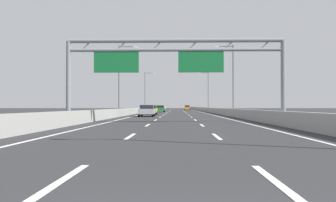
{
  "coord_description": "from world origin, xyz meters",
  "views": [
    {
      "loc": [
        0.16,
        -2.78,
        1.27
      ],
      "look_at": [
        -1.48,
        62.51,
        2.18
      ],
      "focal_mm": 39.22,
      "sensor_mm": 36.0,
      "label": 1
    }
  ],
  "objects_px": {
    "streetlamp_left_far": "(146,89)",
    "silver_car": "(147,111)",
    "streetlamp_right_far": "(207,89)",
    "green_car": "(160,109)",
    "streetlamp_right_mid": "(232,75)",
    "yellow_car": "(150,110)",
    "sign_gantry": "(171,59)",
    "streetlamp_left_mid": "(121,76)",
    "orange_car": "(187,108)"
  },
  "relations": [
    {
      "from": "streetlamp_left_far",
      "to": "silver_car",
      "type": "height_order",
      "value": "streetlamp_left_far"
    },
    {
      "from": "streetlamp_right_far",
      "to": "green_car",
      "type": "relative_size",
      "value": 2.09
    },
    {
      "from": "streetlamp_right_mid",
      "to": "streetlamp_right_far",
      "type": "bearing_deg",
      "value": 90.0
    },
    {
      "from": "streetlamp_left_far",
      "to": "silver_car",
      "type": "distance_m",
      "value": 45.24
    },
    {
      "from": "yellow_car",
      "to": "streetlamp_left_far",
      "type": "bearing_deg",
      "value": 95.99
    },
    {
      "from": "sign_gantry",
      "to": "streetlamp_left_mid",
      "type": "bearing_deg",
      "value": 108.16
    },
    {
      "from": "sign_gantry",
      "to": "streetlamp_right_far",
      "type": "relative_size",
      "value": 1.74
    },
    {
      "from": "sign_gantry",
      "to": "yellow_car",
      "type": "bearing_deg",
      "value": 97.54
    },
    {
      "from": "sign_gantry",
      "to": "streetlamp_right_far",
      "type": "distance_m",
      "value": 61.98
    },
    {
      "from": "orange_car",
      "to": "green_car",
      "type": "bearing_deg",
      "value": -99.36
    },
    {
      "from": "streetlamp_right_far",
      "to": "yellow_car",
      "type": "relative_size",
      "value": 2.06
    },
    {
      "from": "streetlamp_left_mid",
      "to": "orange_car",
      "type": "xyz_separation_m",
      "value": [
        10.84,
        69.92,
        -4.61
      ]
    },
    {
      "from": "streetlamp_left_mid",
      "to": "silver_car",
      "type": "height_order",
      "value": "streetlamp_left_mid"
    },
    {
      "from": "orange_car",
      "to": "green_car",
      "type": "height_order",
      "value": "orange_car"
    },
    {
      "from": "streetlamp_left_mid",
      "to": "streetlamp_left_far",
      "type": "bearing_deg",
      "value": 90.0
    },
    {
      "from": "silver_car",
      "to": "yellow_car",
      "type": "distance_m",
      "value": 9.84
    },
    {
      "from": "sign_gantry",
      "to": "streetlamp_left_far",
      "type": "xyz_separation_m",
      "value": [
        -7.18,
        61.49,
        0.58
      ]
    },
    {
      "from": "streetlamp_right_far",
      "to": "orange_car",
      "type": "distance_m",
      "value": 30.94
    },
    {
      "from": "streetlamp_left_mid",
      "to": "streetlamp_right_far",
      "type": "relative_size",
      "value": 1.0
    },
    {
      "from": "streetlamp_left_mid",
      "to": "green_car",
      "type": "xyz_separation_m",
      "value": [
        4.06,
        28.77,
        -4.65
      ]
    },
    {
      "from": "streetlamp_right_far",
      "to": "yellow_car",
      "type": "bearing_deg",
      "value": -107.83
    },
    {
      "from": "streetlamp_right_mid",
      "to": "green_car",
      "type": "xyz_separation_m",
      "value": [
        -10.88,
        28.77,
        -4.65
      ]
    },
    {
      "from": "sign_gantry",
      "to": "orange_car",
      "type": "distance_m",
      "value": 91.97
    },
    {
      "from": "streetlamp_left_mid",
      "to": "green_car",
      "type": "bearing_deg",
      "value": 81.98
    },
    {
      "from": "orange_car",
      "to": "streetlamp_left_mid",
      "type": "bearing_deg",
      "value": -98.81
    },
    {
      "from": "silver_car",
      "to": "yellow_car",
      "type": "height_order",
      "value": "silver_car"
    },
    {
      "from": "streetlamp_left_far",
      "to": "yellow_car",
      "type": "height_order",
      "value": "streetlamp_left_far"
    },
    {
      "from": "streetlamp_right_mid",
      "to": "yellow_car",
      "type": "relative_size",
      "value": 2.06
    },
    {
      "from": "streetlamp_right_mid",
      "to": "streetlamp_right_far",
      "type": "relative_size",
      "value": 1.0
    },
    {
      "from": "streetlamp_right_mid",
      "to": "silver_car",
      "type": "distance_m",
      "value": 13.01
    },
    {
      "from": "sign_gantry",
      "to": "green_car",
      "type": "distance_m",
      "value": 50.91
    },
    {
      "from": "streetlamp_left_mid",
      "to": "silver_car",
      "type": "distance_m",
      "value": 8.05
    },
    {
      "from": "streetlamp_left_mid",
      "to": "streetlamp_right_far",
      "type": "bearing_deg",
      "value": 69.34
    },
    {
      "from": "streetlamp_left_mid",
      "to": "silver_car",
      "type": "xyz_separation_m",
      "value": [
        3.97,
        -5.22,
        -4.67
      ]
    },
    {
      "from": "sign_gantry",
      "to": "streetlamp_left_mid",
      "type": "xyz_separation_m",
      "value": [
        -7.18,
        21.88,
        0.58
      ]
    },
    {
      "from": "sign_gantry",
      "to": "orange_car",
      "type": "relative_size",
      "value": 3.95
    },
    {
      "from": "streetlamp_left_far",
      "to": "streetlamp_right_far",
      "type": "bearing_deg",
      "value": 0.0
    },
    {
      "from": "streetlamp_right_mid",
      "to": "orange_car",
      "type": "bearing_deg",
      "value": 93.35
    },
    {
      "from": "green_car",
      "to": "streetlamp_right_far",
      "type": "bearing_deg",
      "value": 44.91
    },
    {
      "from": "orange_car",
      "to": "silver_car",
      "type": "xyz_separation_m",
      "value": [
        -6.87,
        -75.14,
        -0.06
      ]
    },
    {
      "from": "streetlamp_left_mid",
      "to": "orange_car",
      "type": "height_order",
      "value": "streetlamp_left_mid"
    },
    {
      "from": "silver_car",
      "to": "sign_gantry",
      "type": "bearing_deg",
      "value": -79.1
    },
    {
      "from": "orange_car",
      "to": "green_car",
      "type": "relative_size",
      "value": 0.92
    },
    {
      "from": "orange_car",
      "to": "silver_car",
      "type": "relative_size",
      "value": 0.97
    },
    {
      "from": "streetlamp_right_mid",
      "to": "yellow_car",
      "type": "height_order",
      "value": "streetlamp_right_mid"
    },
    {
      "from": "streetlamp_left_far",
      "to": "orange_car",
      "type": "relative_size",
      "value": 2.27
    },
    {
      "from": "sign_gantry",
      "to": "streetlamp_left_far",
      "type": "bearing_deg",
      "value": 96.66
    },
    {
      "from": "streetlamp_right_far",
      "to": "sign_gantry",
      "type": "bearing_deg",
      "value": -97.18
    },
    {
      "from": "streetlamp_right_far",
      "to": "yellow_car",
      "type": "distance_m",
      "value": 37.05
    },
    {
      "from": "streetlamp_left_mid",
      "to": "streetlamp_left_far",
      "type": "relative_size",
      "value": 1.0
    }
  ]
}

